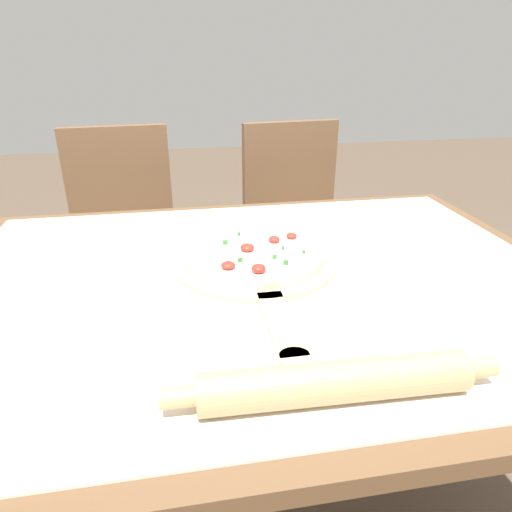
% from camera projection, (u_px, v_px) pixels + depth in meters
% --- Properties ---
extents(dining_table, '(1.28, 0.95, 0.72)m').
position_uv_depth(dining_table, '(260.00, 321.00, 0.96)').
color(dining_table, brown).
rests_on(dining_table, ground_plane).
extents(towel_cloth, '(1.20, 0.87, 0.00)m').
position_uv_depth(towel_cloth, '(260.00, 278.00, 0.91)').
color(towel_cloth, silver).
rests_on(towel_cloth, dining_table).
extents(pizza_peel, '(0.35, 0.54, 0.01)m').
position_uv_depth(pizza_peel, '(255.00, 265.00, 0.94)').
color(pizza_peel, '#D6B784').
rests_on(pizza_peel, towel_cloth).
extents(pizza, '(0.29, 0.29, 0.03)m').
position_uv_depth(pizza, '(254.00, 252.00, 0.96)').
color(pizza, beige).
rests_on(pizza, pizza_peel).
extents(rolling_pin, '(0.44, 0.07, 0.06)m').
position_uv_depth(rolling_pin, '(335.00, 382.00, 0.58)').
color(rolling_pin, tan).
rests_on(rolling_pin, towel_cloth).
extents(chair_left, '(0.43, 0.43, 0.89)m').
position_uv_depth(chair_left, '(124.00, 233.00, 1.70)').
color(chair_left, brown).
rests_on(chair_left, ground_plane).
extents(chair_right, '(0.44, 0.44, 0.89)m').
position_uv_depth(chair_right, '(296.00, 222.00, 1.80)').
color(chair_right, brown).
rests_on(chair_right, ground_plane).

